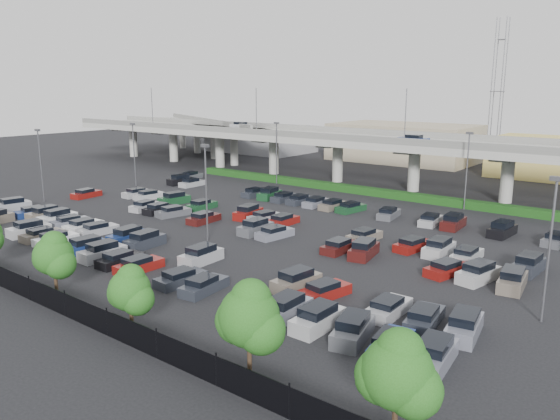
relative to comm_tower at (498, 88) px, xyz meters
name	(u,v)px	position (x,y,z in m)	size (l,w,h in m)	color
ground	(257,226)	(-4.00, -74.00, -15.61)	(280.00, 280.00, 0.00)	black
overpass	(385,145)	(-4.22, -42.01, -8.64)	(150.00, 13.00, 15.80)	#9A9B93
on_ramp	(206,127)	(-56.10, -30.95, -8.76)	(50.93, 30.13, 8.80)	#9A9B93
hedge	(363,190)	(-4.00, -49.00, -15.06)	(66.00, 1.60, 1.10)	#183A10
fence	(23,286)	(-4.05, -102.00, -14.71)	(70.00, 0.10, 2.00)	black
tree_row	(43,251)	(-3.30, -100.53, -12.09)	(65.07, 3.66, 5.94)	#332316
parked_cars	(232,230)	(-3.42, -78.76, -14.98)	(63.00, 41.67, 1.67)	slate
light_poles	(241,169)	(-8.12, -72.00, -9.37)	(66.90, 48.38, 10.30)	#515156
distant_buildings	(518,153)	(8.38, -12.19, -11.87)	(138.00, 24.00, 9.00)	gray
comm_tower	(498,88)	(0.00, 0.00, 0.00)	(2.40, 2.40, 30.00)	#515156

